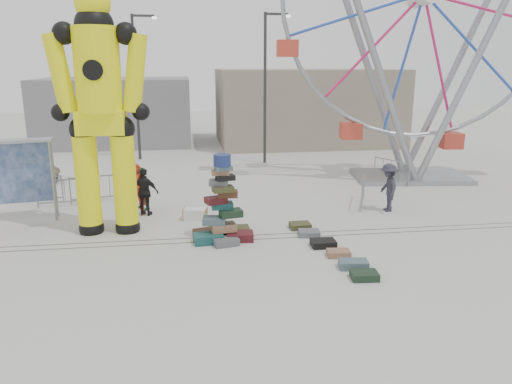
{
  "coord_description": "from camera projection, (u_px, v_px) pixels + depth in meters",
  "views": [
    {
      "loc": [
        -1.38,
        -14.15,
        5.41
      ],
      "look_at": [
        0.85,
        1.4,
        1.34
      ],
      "focal_mm": 35.0,
      "sensor_mm": 36.0,
      "label": 1
    }
  ],
  "objects": [
    {
      "name": "lamp_post_left",
      "position": [
        137.0,
        80.0,
        27.82
      ],
      "size": [
        1.41,
        0.25,
        8.0
      ],
      "color": "#2D2D30",
      "rests_on": "ground"
    },
    {
      "name": "suitcase_tower",
      "position": [
        223.0,
        216.0,
        15.62
      ],
      "size": [
        1.92,
        1.71,
        2.73
      ],
      "rotation": [
        0.0,
        0.0,
        0.07
      ],
      "color": "#1A4F50",
      "rests_on": "ground"
    },
    {
      "name": "lamp_post_right",
      "position": [
        267.0,
        81.0,
        26.86
      ],
      "size": [
        1.41,
        0.25,
        8.0
      ],
      "color": "#2D2D30",
      "rests_on": "ground"
    },
    {
      "name": "barricade_wheel_back",
      "position": [
        391.0,
        171.0,
        23.17
      ],
      "size": [
        1.0,
        1.82,
        1.1
      ],
      "primitive_type": null,
      "rotation": [
        0.0,
        0.0,
        -1.1
      ],
      "color": "gray",
      "rests_on": "ground"
    },
    {
      "name": "row_case_4",
      "position": [
        353.0,
        264.0,
        13.54
      ],
      "size": [
        0.83,
        0.56,
        0.22
      ],
      "primitive_type": "cube",
      "rotation": [
        0.0,
        0.0,
        -0.13
      ],
      "color": "#4B636B",
      "rests_on": "ground"
    },
    {
      "name": "pedestrian_green",
      "position": [
        142.0,
        189.0,
        18.76
      ],
      "size": [
        0.97,
        1.01,
        1.63
      ],
      "primitive_type": "imported",
      "rotation": [
        0.0,
        0.0,
        -0.92
      ],
      "color": "#19672F",
      "rests_on": "ground"
    },
    {
      "name": "pedestrian_black",
      "position": [
        145.0,
        192.0,
        18.08
      ],
      "size": [
        1.1,
        0.72,
        1.74
      ],
      "primitive_type": "imported",
      "rotation": [
        0.0,
        0.0,
        2.83
      ],
      "color": "black",
      "rests_on": "ground"
    },
    {
      "name": "parked_suv",
      "position": [
        5.0,
        171.0,
        22.7
      ],
      "size": [
        4.98,
        3.05,
        1.29
      ],
      "primitive_type": "imported",
      "rotation": [
        0.0,
        0.0,
        1.78
      ],
      "color": "#907C5D",
      "rests_on": "ground"
    },
    {
      "name": "steamer_trunk",
      "position": [
        195.0,
        214.0,
        17.78
      ],
      "size": [
        0.91,
        0.62,
        0.39
      ],
      "primitive_type": "cube",
      "rotation": [
        0.0,
        0.0,
        -0.17
      ],
      "color": "silver",
      "rests_on": "ground"
    },
    {
      "name": "row_case_2",
      "position": [
        323.0,
        243.0,
        15.14
      ],
      "size": [
        0.74,
        0.56,
        0.21
      ],
      "primitive_type": "cube",
      "rotation": [
        0.0,
        0.0,
        -0.01
      ],
      "color": "black",
      "rests_on": "ground"
    },
    {
      "name": "ferris_wheel",
      "position": [
        422.0,
        19.0,
        22.29
      ],
      "size": [
        12.74,
        3.76,
        14.86
      ],
      "rotation": [
        0.0,
        0.0,
        -0.12
      ],
      "color": "gray",
      "rests_on": "ground"
    },
    {
      "name": "row_case_1",
      "position": [
        309.0,
        233.0,
        16.09
      ],
      "size": [
        0.72,
        0.59,
        0.18
      ],
      "primitive_type": "cube",
      "rotation": [
        0.0,
        0.0,
        -0.1
      ],
      "color": "slate",
      "rests_on": "ground"
    },
    {
      "name": "barricade_wheel_front",
      "position": [
        363.0,
        191.0,
        19.46
      ],
      "size": [
        0.86,
        1.89,
        1.1
      ],
      "primitive_type": null,
      "rotation": [
        0.0,
        0.0,
        1.18
      ],
      "color": "gray",
      "rests_on": "ground"
    },
    {
      "name": "barricade_dummy_c",
      "position": [
        97.0,
        189.0,
        19.92
      ],
      "size": [
        1.97,
        0.57,
        1.1
      ],
      "primitive_type": null,
      "rotation": [
        0.0,
        0.0,
        0.24
      ],
      "color": "gray",
      "rests_on": "ground"
    },
    {
      "name": "building_left",
      "position": [
        117.0,
        110.0,
        34.81
      ],
      "size": [
        10.0,
        8.0,
        4.4
      ],
      "primitive_type": "cube",
      "color": "gray",
      "rests_on": "ground"
    },
    {
      "name": "pedestrian_red",
      "position": [
        138.0,
        189.0,
        18.14
      ],
      "size": [
        0.71,
        0.47,
        1.91
      ],
      "primitive_type": "imported",
      "rotation": [
        0.0,
        0.0,
        0.02
      ],
      "color": "#B7321A",
      "rests_on": "ground"
    },
    {
      "name": "ground",
      "position": [
        235.0,
        247.0,
        15.1
      ],
      "size": [
        90.0,
        90.0,
        0.0
      ],
      "primitive_type": "plane",
      "color": "#9E9E99",
      "rests_on": "ground"
    },
    {
      "name": "track_line_near",
      "position": [
        233.0,
        240.0,
        15.68
      ],
      "size": [
        40.0,
        0.04,
        0.01
      ],
      "primitive_type": "cube",
      "color": "#47443F",
      "rests_on": "ground"
    },
    {
      "name": "row_case_5",
      "position": [
        364.0,
        275.0,
        12.86
      ],
      "size": [
        0.73,
        0.55,
        0.2
      ],
      "primitive_type": "cube",
      "rotation": [
        0.0,
        0.0,
        -0.08
      ],
      "color": "#1A301E",
      "rests_on": "ground"
    },
    {
      "name": "row_case_3",
      "position": [
        339.0,
        253.0,
        14.38
      ],
      "size": [
        0.69,
        0.51,
        0.18
      ],
      "primitive_type": "cube",
      "rotation": [
        0.0,
        0.0,
        -0.09
      ],
      "color": "#936A4B",
      "rests_on": "ground"
    },
    {
      "name": "building_right",
      "position": [
        306.0,
        106.0,
        34.6
      ],
      "size": [
        12.0,
        8.0,
        5.0
      ],
      "primitive_type": "cube",
      "color": "gray",
      "rests_on": "ground"
    },
    {
      "name": "row_case_0",
      "position": [
        300.0,
        226.0,
        16.81
      ],
      "size": [
        0.69,
        0.57,
        0.19
      ],
      "primitive_type": "cube",
      "rotation": [
        0.0,
        0.0,
        0.03
      ],
      "color": "#3D4020",
      "rests_on": "ground"
    },
    {
      "name": "pedestrian_grey",
      "position": [
        388.0,
        187.0,
        18.61
      ],
      "size": [
        0.74,
        1.21,
        1.82
      ],
      "primitive_type": "imported",
      "rotation": [
        0.0,
        0.0,
        -1.63
      ],
      "color": "#272632",
      "rests_on": "ground"
    },
    {
      "name": "barricade_dummy_a",
      "position": [
        36.0,
        189.0,
        19.83
      ],
      "size": [
        2.0,
        0.16,
        1.1
      ],
      "primitive_type": null,
      "rotation": [
        0.0,
        0.0,
        -0.03
      ],
      "color": "gray",
      "rests_on": "ground"
    },
    {
      "name": "barricade_dummy_b",
      "position": [
        65.0,
        192.0,
        19.32
      ],
      "size": [
        1.99,
        0.38,
        1.1
      ],
      "primitive_type": null,
      "rotation": [
        0.0,
        0.0,
        0.14
      ],
      "color": "gray",
      "rests_on": "ground"
    },
    {
      "name": "track_line_far",
      "position": [
        232.0,
        236.0,
        16.06
      ],
      "size": [
        40.0,
        0.04,
        0.01
      ],
      "primitive_type": "cube",
      "color": "#47443F",
      "rests_on": "ground"
    },
    {
      "name": "crash_test_dummy",
      "position": [
        100.0,
        105.0,
        15.44
      ],
      "size": [
        3.13,
        1.38,
        7.9
      ],
      "rotation": [
        0.0,
        0.0,
        -0.04
      ],
      "color": "black",
      "rests_on": "ground"
    }
  ]
}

